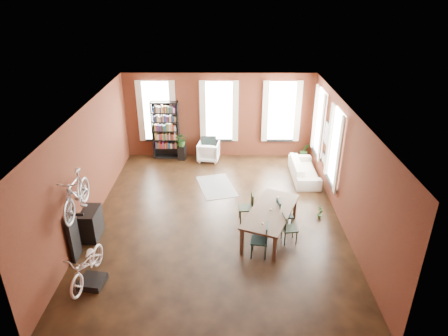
{
  "coord_description": "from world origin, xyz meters",
  "views": [
    {
      "loc": [
        0.29,
        -9.72,
        6.27
      ],
      "look_at": [
        0.21,
        0.6,
        1.32
      ],
      "focal_mm": 32.0,
      "sensor_mm": 36.0,
      "label": 1
    }
  ],
  "objects_px": {
    "dining_chair_a": "(259,240)",
    "white_armchair": "(209,150)",
    "dining_chair_b": "(246,208)",
    "dining_chair_c": "(290,228)",
    "plant_stand": "(182,153)",
    "console_table": "(91,224)",
    "bicycle_floor": "(85,251)",
    "cream_sofa": "(304,167)",
    "bookshelf": "(166,130)",
    "bike_trainer": "(92,282)",
    "dining_table": "(270,222)",
    "dining_chair_d": "(284,215)"
  },
  "relations": [
    {
      "from": "dining_chair_a",
      "to": "white_armchair",
      "type": "bearing_deg",
      "value": -156.92
    },
    {
      "from": "white_armchair",
      "to": "dining_chair_b",
      "type": "bearing_deg",
      "value": 113.25
    },
    {
      "from": "dining_chair_b",
      "to": "bookshelf",
      "type": "xyz_separation_m",
      "value": [
        -2.83,
        4.43,
        0.66
      ]
    },
    {
      "from": "dining_table",
      "to": "cream_sofa",
      "type": "relative_size",
      "value": 1.06
    },
    {
      "from": "bike_trainer",
      "to": "console_table",
      "type": "distance_m",
      "value": 1.96
    },
    {
      "from": "dining_chair_c",
      "to": "cream_sofa",
      "type": "distance_m",
      "value": 3.84
    },
    {
      "from": "dining_chair_c",
      "to": "plant_stand",
      "type": "relative_size",
      "value": 1.5
    },
    {
      "from": "dining_chair_d",
      "to": "cream_sofa",
      "type": "height_order",
      "value": "dining_chair_d"
    },
    {
      "from": "dining_chair_c",
      "to": "white_armchair",
      "type": "xyz_separation_m",
      "value": [
        -2.31,
        5.15,
        -0.01
      ]
    },
    {
      "from": "cream_sofa",
      "to": "bike_trainer",
      "type": "height_order",
      "value": "cream_sofa"
    },
    {
      "from": "dining_chair_b",
      "to": "bike_trainer",
      "type": "xyz_separation_m",
      "value": [
        -3.57,
        -2.63,
        -0.36
      ]
    },
    {
      "from": "dining_chair_b",
      "to": "dining_chair_d",
      "type": "distance_m",
      "value": 1.09
    },
    {
      "from": "bookshelf",
      "to": "plant_stand",
      "type": "height_order",
      "value": "bookshelf"
    },
    {
      "from": "dining_table",
      "to": "white_armchair",
      "type": "height_order",
      "value": "white_armchair"
    },
    {
      "from": "dining_chair_c",
      "to": "cream_sofa",
      "type": "xyz_separation_m",
      "value": [
        1.03,
        3.7,
        -0.0
      ]
    },
    {
      "from": "bicycle_floor",
      "to": "dining_chair_d",
      "type": "bearing_deg",
      "value": 33.0
    },
    {
      "from": "console_table",
      "to": "dining_table",
      "type": "bearing_deg",
      "value": 1.45
    },
    {
      "from": "white_armchair",
      "to": "bookshelf",
      "type": "bearing_deg",
      "value": -2.13
    },
    {
      "from": "cream_sofa",
      "to": "dining_chair_c",
      "type": "bearing_deg",
      "value": 164.4
    },
    {
      "from": "dining_chair_d",
      "to": "dining_chair_a",
      "type": "bearing_deg",
      "value": 138.18
    },
    {
      "from": "dining_table",
      "to": "dining_chair_c",
      "type": "xyz_separation_m",
      "value": [
        0.47,
        -0.32,
        0.03
      ]
    },
    {
      "from": "dining_chair_b",
      "to": "dining_chair_c",
      "type": "relative_size",
      "value": 1.07
    },
    {
      "from": "cream_sofa",
      "to": "dining_chair_b",
      "type": "bearing_deg",
      "value": 142.13
    },
    {
      "from": "white_armchair",
      "to": "dining_table",
      "type": "bearing_deg",
      "value": 117.79
    },
    {
      "from": "dining_chair_a",
      "to": "console_table",
      "type": "relative_size",
      "value": 1.12
    },
    {
      "from": "plant_stand",
      "to": "dining_table",
      "type": "bearing_deg",
      "value": -59.69
    },
    {
      "from": "console_table",
      "to": "bicycle_floor",
      "type": "distance_m",
      "value": 2.02
    },
    {
      "from": "dining_table",
      "to": "cream_sofa",
      "type": "bearing_deg",
      "value": 88.3
    },
    {
      "from": "dining_chair_a",
      "to": "dining_chair_b",
      "type": "distance_m",
      "value": 1.57
    },
    {
      "from": "console_table",
      "to": "dining_chair_b",
      "type": "bearing_deg",
      "value": 10.66
    },
    {
      "from": "dining_chair_b",
      "to": "dining_chair_c",
      "type": "bearing_deg",
      "value": 43.7
    },
    {
      "from": "dining_table",
      "to": "console_table",
      "type": "bearing_deg",
      "value": -156.31
    },
    {
      "from": "dining_chair_d",
      "to": "bicycle_floor",
      "type": "bearing_deg",
      "value": 107.55
    },
    {
      "from": "dining_chair_a",
      "to": "dining_chair_d",
      "type": "xyz_separation_m",
      "value": [
        0.76,
        1.16,
        0.01
      ]
    },
    {
      "from": "dining_table",
      "to": "bookshelf",
      "type": "distance_m",
      "value": 6.18
    },
    {
      "from": "white_armchair",
      "to": "bike_trainer",
      "type": "relative_size",
      "value": 1.49
    },
    {
      "from": "console_table",
      "to": "bike_trainer",
      "type": "bearing_deg",
      "value": -73.66
    },
    {
      "from": "dining_chair_d",
      "to": "white_armchair",
      "type": "relative_size",
      "value": 1.15
    },
    {
      "from": "bookshelf",
      "to": "cream_sofa",
      "type": "xyz_separation_m",
      "value": [
        4.95,
        -1.7,
        -0.69
      ]
    },
    {
      "from": "bicycle_floor",
      "to": "dining_table",
      "type": "bearing_deg",
      "value": 32.2
    },
    {
      "from": "plant_stand",
      "to": "bicycle_floor",
      "type": "relative_size",
      "value": 0.35
    },
    {
      "from": "white_armchair",
      "to": "plant_stand",
      "type": "relative_size",
      "value": 1.45
    },
    {
      "from": "dining_chair_a",
      "to": "bookshelf",
      "type": "height_order",
      "value": "bookshelf"
    },
    {
      "from": "bike_trainer",
      "to": "plant_stand",
      "type": "xyz_separation_m",
      "value": [
        1.33,
        6.86,
        0.2
      ]
    },
    {
      "from": "console_table",
      "to": "cream_sofa",
      "type": "bearing_deg",
      "value": 29.33
    },
    {
      "from": "dining_chair_c",
      "to": "bicycle_floor",
      "type": "bearing_deg",
      "value": 100.53
    },
    {
      "from": "dining_table",
      "to": "dining_chair_a",
      "type": "bearing_deg",
      "value": -89.7
    },
    {
      "from": "dining_table",
      "to": "dining_chair_d",
      "type": "bearing_deg",
      "value": 56.02
    },
    {
      "from": "cream_sofa",
      "to": "bicycle_floor",
      "type": "xyz_separation_m",
      "value": [
        -5.72,
        -5.37,
        0.53
      ]
    },
    {
      "from": "bicycle_floor",
      "to": "bookshelf",
      "type": "bearing_deg",
      "value": 90.7
    }
  ]
}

